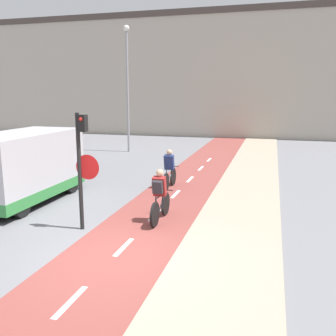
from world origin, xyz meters
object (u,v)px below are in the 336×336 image
(street_lamp_far, at_px, (127,77))
(cyclist_far, at_px, (169,172))
(van, at_px, (23,168))
(cyclist_near, at_px, (160,197))
(traffic_light_pole, at_px, (82,159))

(street_lamp_far, bearing_deg, cyclist_far, -59.29)
(street_lamp_far, xyz_separation_m, cyclist_far, (5.00, -8.41, -3.93))
(cyclist_far, height_order, van, van)
(street_lamp_far, height_order, cyclist_near, street_lamp_far)
(cyclist_far, xyz_separation_m, van, (-4.32, -3.02, 0.49))
(street_lamp_far, relative_size, van, 1.69)
(traffic_light_pole, bearing_deg, street_lamp_far, 106.50)
(cyclist_near, height_order, cyclist_far, cyclist_near)
(street_lamp_far, bearing_deg, van, -86.63)
(cyclist_far, bearing_deg, traffic_light_pole, -102.14)
(traffic_light_pole, xyz_separation_m, street_lamp_far, (-3.94, 13.31, 2.65))
(van, bearing_deg, street_lamp_far, 93.37)
(traffic_light_pole, relative_size, van, 0.70)
(van, bearing_deg, cyclist_far, 34.95)
(traffic_light_pole, relative_size, cyclist_far, 1.80)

